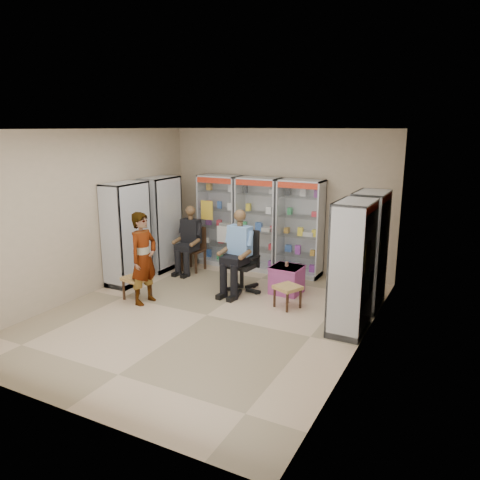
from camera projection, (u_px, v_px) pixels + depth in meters
The scene contains 18 objects.
floor at pixel (207, 315), 7.74m from camera, with size 6.00×6.00×0.00m, color tan.
room_shell at pixel (205, 197), 7.27m from camera, with size 5.02×6.02×3.01m.
cabinet_back_left at pixel (220, 220), 10.44m from camera, with size 0.90×0.50×2.00m, color #9FA2A6.
cabinet_back_mid at pixel (258, 224), 10.01m from camera, with size 0.90×0.50×2.00m, color #ADB0B4.
cabinet_back_right at pixel (300, 228), 9.59m from camera, with size 0.90×0.50×2.00m, color silver.
cabinet_right_far at pixel (368, 251), 7.89m from camera, with size 0.50×0.90×2.00m, color #ADAFB4.
cabinet_right_near at pixel (352, 268), 6.94m from camera, with size 0.50×0.90×2.00m, color silver.
cabinet_left_far at pixel (161, 224), 10.05m from camera, with size 0.50×0.90×2.00m, color #A8AAAF.
cabinet_left_near at pixel (127, 234), 9.10m from camera, with size 0.50×0.90×2.00m, color #BBBCC3.
wooden_chair at pixel (193, 249), 10.04m from camera, with size 0.42×0.42×0.94m, color #301D12.
seated_customer at pixel (192, 241), 9.95m from camera, with size 0.44×0.60×1.34m, color black, non-canonical shape.
office_chair at pixel (242, 262), 8.73m from camera, with size 0.63×0.63×1.16m, color black.
seated_shopkeeper at pixel (241, 254), 8.65m from camera, with size 0.49×0.68×1.48m, color #668FCB, non-canonical shape.
pink_trunk at pixel (287, 280), 8.71m from camera, with size 0.53×0.51×0.51m, color #B8498A.
tea_glass at pixel (287, 264), 8.67m from camera, with size 0.07×0.07×0.09m, color #5E1E08.
woven_stool_a at pixel (287, 297), 8.02m from camera, with size 0.39×0.39×0.39m, color olive.
woven_stool_b at pixel (137, 288), 8.41m from camera, with size 0.42×0.42×0.42m, color olive.
standing_man at pixel (144, 258), 8.11m from camera, with size 0.59×0.39×1.62m, color gray.
Camera 1 is at (3.80, -6.17, 3.04)m, focal length 35.00 mm.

